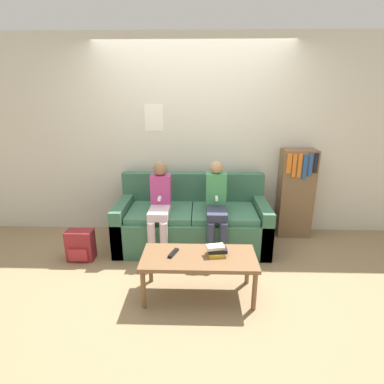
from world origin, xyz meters
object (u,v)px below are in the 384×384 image
at_px(person_left, 160,204).
at_px(backpack, 80,246).
at_px(bookshelf, 295,193).
at_px(tv_remote, 173,253).
at_px(coffee_table, 199,260).
at_px(couch, 192,223).
at_px(person_right, 216,205).

xyz_separation_m(person_left, backpack, (-0.92, -0.22, -0.45)).
relative_size(person_left, bookshelf, 0.93).
bearing_deg(tv_remote, coffee_table, 13.23).
bearing_deg(backpack, tv_remote, -27.44).
bearing_deg(tv_remote, couch, 101.90).
distance_m(couch, bookshelf, 1.44).
xyz_separation_m(couch, coffee_table, (0.09, -1.05, 0.08)).
xyz_separation_m(couch, bookshelf, (1.37, 0.33, 0.30)).
height_order(coffee_table, backpack, coffee_table).
bearing_deg(person_right, couch, 144.84).
relative_size(couch, bookshelf, 1.57).
height_order(person_left, person_right, person_right).
bearing_deg(couch, bookshelf, 13.36).
xyz_separation_m(tv_remote, backpack, (-1.14, 0.59, -0.25)).
height_order(couch, coffee_table, couch).
xyz_separation_m(couch, person_right, (0.29, -0.20, 0.32)).
distance_m(coffee_table, tv_remote, 0.25).
xyz_separation_m(couch, tv_remote, (-0.15, -1.02, 0.13)).
bearing_deg(person_left, backpack, -166.40).
relative_size(coffee_table, bookshelf, 0.90).
bearing_deg(person_right, person_left, 179.85).
height_order(couch, tv_remote, couch).
relative_size(person_right, backpack, 3.07).
relative_size(person_left, person_right, 0.99).
height_order(couch, person_right, person_right).
bearing_deg(person_left, coffee_table, -61.12).
relative_size(person_left, tv_remote, 6.38).
bearing_deg(person_right, tv_remote, -118.45).
relative_size(bookshelf, backpack, 3.28).
bearing_deg(tv_remote, person_right, 81.99).
bearing_deg(couch, tv_remote, -98.54).
height_order(person_left, bookshelf, bookshelf).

